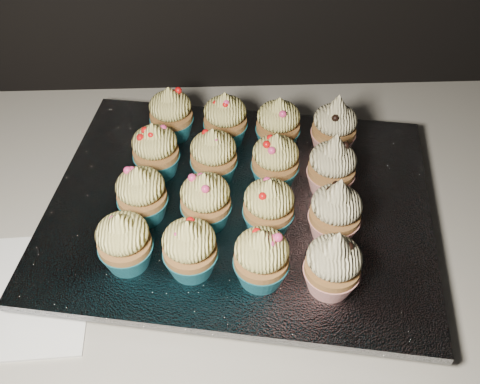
% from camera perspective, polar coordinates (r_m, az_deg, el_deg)
% --- Properties ---
extents(cabinet, '(2.40, 0.60, 0.86)m').
position_cam_1_polar(cabinet, '(1.14, 6.99, -18.07)').
color(cabinet, black).
rests_on(cabinet, ground).
extents(worktop, '(2.44, 0.64, 0.04)m').
position_cam_1_polar(worktop, '(0.76, 9.97, -3.07)').
color(worktop, beige).
rests_on(worktop, cabinet).
extents(napkin, '(0.18, 0.18, 0.00)m').
position_cam_1_polar(napkin, '(0.70, -22.69, -10.03)').
color(napkin, white).
rests_on(napkin, worktop).
extents(baking_tray, '(0.51, 0.42, 0.02)m').
position_cam_1_polar(baking_tray, '(0.72, 0.00, -2.16)').
color(baking_tray, black).
rests_on(baking_tray, worktop).
extents(foil_lining, '(0.55, 0.46, 0.01)m').
position_cam_1_polar(foil_lining, '(0.71, 0.00, -1.24)').
color(foil_lining, silver).
rests_on(foil_lining, baking_tray).
extents(cupcake_0, '(0.06, 0.06, 0.08)m').
position_cam_1_polar(cupcake_0, '(0.62, -12.24, -5.21)').
color(cupcake_0, '#1A6C7D').
rests_on(cupcake_0, foil_lining).
extents(cupcake_1, '(0.06, 0.06, 0.08)m').
position_cam_1_polar(cupcake_1, '(0.60, -5.37, -6.01)').
color(cupcake_1, '#1A6C7D').
rests_on(cupcake_1, foil_lining).
extents(cupcake_2, '(0.06, 0.06, 0.08)m').
position_cam_1_polar(cupcake_2, '(0.59, 2.30, -7.05)').
color(cupcake_2, '#1A6C7D').
rests_on(cupcake_2, foil_lining).
extents(cupcake_3, '(0.06, 0.06, 0.10)m').
position_cam_1_polar(cupcake_3, '(0.59, 9.88, -7.64)').
color(cupcake_3, '#A41C16').
rests_on(cupcake_3, foil_lining).
extents(cupcake_4, '(0.06, 0.06, 0.08)m').
position_cam_1_polar(cupcake_4, '(0.67, -10.44, -0.27)').
color(cupcake_4, '#1A6C7D').
rests_on(cupcake_4, foil_lining).
extents(cupcake_5, '(0.06, 0.06, 0.08)m').
position_cam_1_polar(cupcake_5, '(0.65, -3.68, -0.95)').
color(cupcake_5, '#1A6C7D').
rests_on(cupcake_5, foil_lining).
extents(cupcake_6, '(0.06, 0.06, 0.08)m').
position_cam_1_polar(cupcake_6, '(0.64, 3.07, -1.60)').
color(cupcake_6, '#1A6C7D').
rests_on(cupcake_6, foil_lining).
extents(cupcake_7, '(0.06, 0.06, 0.10)m').
position_cam_1_polar(cupcake_7, '(0.64, 10.14, -2.09)').
color(cupcake_7, '#A41C16').
rests_on(cupcake_7, foil_lining).
extents(cupcake_8, '(0.06, 0.06, 0.08)m').
position_cam_1_polar(cupcake_8, '(0.72, -8.98, 4.37)').
color(cupcake_8, '#1A6C7D').
rests_on(cupcake_8, foil_lining).
extents(cupcake_9, '(0.06, 0.06, 0.08)m').
position_cam_1_polar(cupcake_9, '(0.71, -2.83, 3.83)').
color(cupcake_9, '#1A6C7D').
rests_on(cupcake_9, foil_lining).
extents(cupcake_10, '(0.06, 0.06, 0.08)m').
position_cam_1_polar(cupcake_10, '(0.70, 3.78, 3.29)').
color(cupcake_10, '#1A6C7D').
rests_on(cupcake_10, foil_lining).
extents(cupcake_11, '(0.06, 0.06, 0.10)m').
position_cam_1_polar(cupcake_11, '(0.70, 9.77, 2.68)').
color(cupcake_11, '#A41C16').
rests_on(cupcake_11, foil_lining).
extents(cupcake_12, '(0.06, 0.06, 0.08)m').
position_cam_1_polar(cupcake_12, '(0.78, -7.36, 8.23)').
color(cupcake_12, '#1A6C7D').
rests_on(cupcake_12, foil_lining).
extents(cupcake_13, '(0.06, 0.06, 0.08)m').
position_cam_1_polar(cupcake_13, '(0.76, -1.57, 7.73)').
color(cupcake_13, '#1A6C7D').
rests_on(cupcake_13, foil_lining).
extents(cupcake_14, '(0.06, 0.06, 0.08)m').
position_cam_1_polar(cupcake_14, '(0.76, 4.09, 7.17)').
color(cupcake_14, '#1A6C7D').
rests_on(cupcake_14, foil_lining).
extents(cupcake_15, '(0.06, 0.06, 0.10)m').
position_cam_1_polar(cupcake_15, '(0.76, 10.02, 6.83)').
color(cupcake_15, '#A41C16').
rests_on(cupcake_15, foil_lining).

